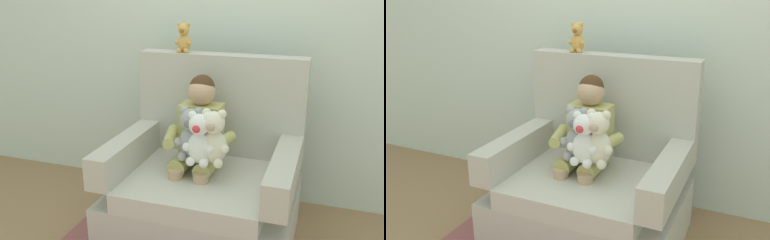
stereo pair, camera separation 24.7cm
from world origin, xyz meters
The scene contains 8 objects.
ground_plane centered at (0.00, 0.00, 0.00)m, with size 8.00×8.00×0.00m, color #936D4C.
back_wall centered at (0.00, 0.74, 1.30)m, with size 6.00×0.10×2.60m, color silver.
armchair centered at (0.00, 0.06, 0.35)m, with size 1.12×0.90×1.13m.
seated_child centered at (-0.06, 0.07, 0.67)m, with size 0.45×0.39×0.82m.
plush_grey centered at (-0.06, -0.06, 0.72)m, with size 0.19×0.16×0.32m.
plush_white centered at (0.01, -0.11, 0.71)m, with size 0.19×0.15×0.32m.
plush_cream centered at (0.08, -0.09, 0.72)m, with size 0.20×0.16×0.33m.
plush_honey_on_backrest centered at (-0.26, 0.37, 1.22)m, with size 0.12×0.10×0.20m.
Camera 2 is at (0.93, -2.19, 1.57)m, focal length 39.79 mm.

